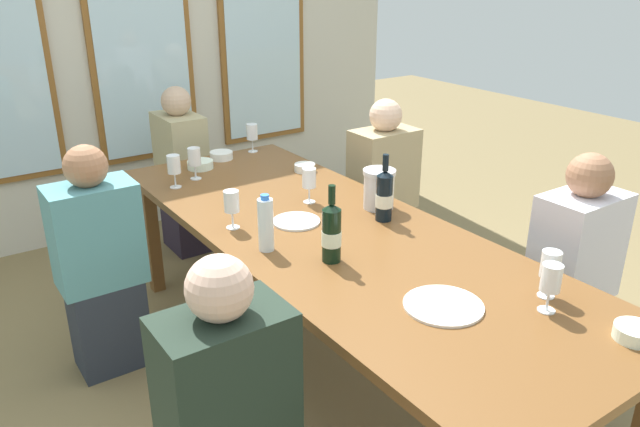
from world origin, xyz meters
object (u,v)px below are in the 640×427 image
(wine_glass_1, at_px, (232,202))
(tasting_bowl_1, at_px, (305,168))
(wine_glass_2, at_px, (550,265))
(seated_person_0, at_px, (101,267))
(seated_person_1, at_px, (382,195))
(tasting_bowl_2, at_px, (635,333))
(white_plate_1, at_px, (296,221))
(wine_bottle_1, at_px, (332,233))
(seated_person_4, at_px, (183,175))
(wine_glass_4, at_px, (194,158))
(wine_glass_5, at_px, (551,280))
(metal_pitcher, at_px, (379,189))
(wine_glass_3, at_px, (174,166))
(tasting_bowl_0, at_px, (200,165))
(water_bottle, at_px, (266,224))
(seated_person_3, at_px, (572,280))
(wine_bottle_0, at_px, (384,196))
(wine_glass_0, at_px, (252,133))
(wine_glass_6, at_px, (309,180))
(tasting_bowl_3, at_px, (221,155))
(dining_table, at_px, (334,245))
(white_plate_0, at_px, (443,305))

(wine_glass_1, bearing_deg, tasting_bowl_1, 34.71)
(wine_glass_2, distance_m, seated_person_0, 1.95)
(seated_person_1, bearing_deg, tasting_bowl_1, 167.02)
(tasting_bowl_2, bearing_deg, white_plate_1, 104.89)
(wine_bottle_1, xyz_separation_m, seated_person_4, (0.17, 1.93, -0.33))
(wine_glass_4, height_order, wine_glass_5, same)
(metal_pitcher, relative_size, seated_person_4, 0.17)
(wine_glass_4, bearing_deg, tasting_bowl_1, -22.04)
(tasting_bowl_2, height_order, wine_glass_5, wine_glass_5)
(wine_glass_3, xyz_separation_m, seated_person_4, (0.35, 0.77, -0.33))
(tasting_bowl_0, relative_size, wine_glass_5, 0.84)
(seated_person_4, bearing_deg, wine_bottle_1, -95.11)
(water_bottle, bearing_deg, wine_glass_3, 90.88)
(tasting_bowl_0, bearing_deg, wine_glass_3, -137.49)
(seated_person_1, bearing_deg, tasting_bowl_2, -106.45)
(wine_glass_1, relative_size, seated_person_3, 0.16)
(seated_person_1, bearing_deg, wine_glass_1, -162.55)
(wine_bottle_0, xyz_separation_m, wine_glass_3, (-0.61, 0.95, -0.00))
(wine_glass_0, height_order, wine_glass_4, same)
(metal_pitcher, relative_size, tasting_bowl_1, 1.62)
(wine_glass_4, bearing_deg, wine_glass_6, -64.08)
(water_bottle, distance_m, seated_person_0, 0.89)
(tasting_bowl_0, distance_m, wine_glass_6, 0.83)
(wine_glass_1, height_order, seated_person_1, seated_person_1)
(tasting_bowl_0, bearing_deg, tasting_bowl_2, -80.45)
(metal_pitcher, xyz_separation_m, water_bottle, (-0.67, -0.10, 0.02))
(tasting_bowl_3, bearing_deg, tasting_bowl_0, -151.78)
(wine_glass_2, bearing_deg, metal_pitcher, 86.91)
(wine_glass_2, bearing_deg, white_plate_1, 109.05)
(dining_table, bearing_deg, seated_person_4, 90.00)
(seated_person_4, bearing_deg, wine_glass_1, -103.62)
(water_bottle, bearing_deg, wine_glass_6, 38.16)
(white_plate_0, xyz_separation_m, wine_glass_5, (0.27, -0.22, 0.11))
(white_plate_0, height_order, wine_glass_2, wine_glass_2)
(wine_glass_4, bearing_deg, wine_glass_2, -75.35)
(wine_glass_1, relative_size, wine_glass_3, 1.00)
(white_plate_0, relative_size, wine_glass_2, 1.58)
(seated_person_3, bearing_deg, wine_bottle_0, 132.90)
(white_plate_0, relative_size, wine_glass_3, 1.58)
(dining_table, height_order, seated_person_4, seated_person_4)
(metal_pitcher, xyz_separation_m, wine_bottle_0, (-0.08, -0.13, 0.02))
(tasting_bowl_0, height_order, wine_glass_2, wine_glass_2)
(wine_bottle_0, relative_size, wine_glass_4, 1.79)
(tasting_bowl_1, bearing_deg, seated_person_1, -12.98)
(wine_glass_1, relative_size, wine_glass_2, 1.00)
(metal_pitcher, height_order, tasting_bowl_0, metal_pitcher)
(wine_bottle_1, relative_size, wine_glass_1, 1.81)
(white_plate_0, relative_size, wine_bottle_0, 0.89)
(tasting_bowl_1, bearing_deg, wine_bottle_1, -117.96)
(tasting_bowl_1, xyz_separation_m, tasting_bowl_2, (-0.07, -1.98, 0.00))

